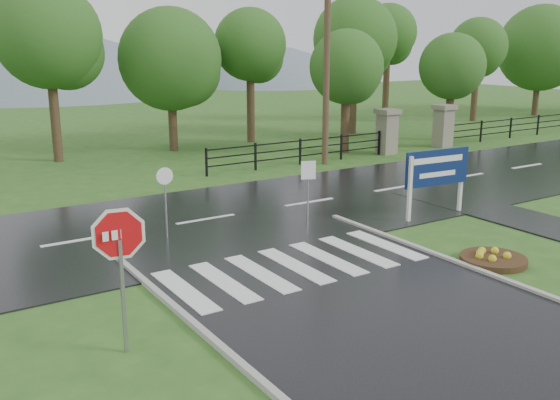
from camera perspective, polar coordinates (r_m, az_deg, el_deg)
ground at (r=12.19m, az=15.03°, el=-12.92°), size 120.00×120.00×0.00m
main_road at (r=19.77m, az=-6.80°, el=-1.89°), size 90.00×8.00×0.04m
walkway at (r=20.83m, az=22.77°, el=-2.09°), size 2.20×11.00×0.04m
crosswalk at (r=15.62m, az=1.37°, el=-5.99°), size 6.50×2.80×0.02m
pillar_west at (r=31.69m, az=9.76°, el=6.28°), size 1.00×1.00×2.24m
pillar_east at (r=34.50m, az=14.71°, el=6.66°), size 1.00×1.00×2.24m
fence_west at (r=28.51m, az=1.87°, el=4.68°), size 9.58×0.08×1.20m
hills at (r=76.02m, az=-22.62°, el=-2.90°), size 102.00×48.00×48.00m
treeline at (r=32.91m, az=-16.06°, el=4.15°), size 83.20×5.20×10.00m
stop_sign at (r=11.22m, az=-14.44°, el=-4.25°), size 1.26×0.24×2.88m
estate_billboard at (r=20.31m, az=14.17°, el=2.59°), size 2.50×0.27×2.19m
flower_bed at (r=16.81m, az=18.92°, el=-5.07°), size 1.66×1.66×0.33m
reg_sign_small at (r=18.62m, az=2.59°, el=1.82°), size 0.44×0.16×2.04m
reg_sign_round at (r=17.72m, az=-10.44°, el=0.56°), size 0.49×0.07×2.09m
utility_pole_east at (r=28.33m, az=4.28°, el=12.08°), size 1.49×0.60×8.67m
entrance_tree_left at (r=31.59m, az=6.10°, el=11.95°), size 3.68×3.68×6.11m
entrance_tree_right at (r=36.79m, az=15.48°, el=11.65°), size 3.68×3.68×5.98m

